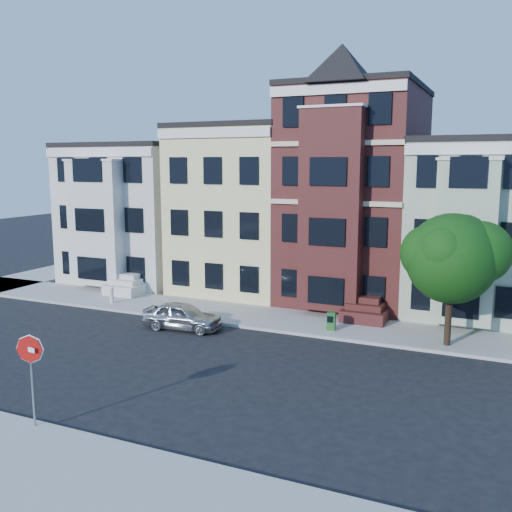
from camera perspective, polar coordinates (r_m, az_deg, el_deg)
The scene contains 12 objects.
ground at distance 21.68m, azimuth -0.37°, elevation -12.38°, with size 120.00×120.00×0.00m, color black.
far_sidewalk at distance 28.73m, azimuth 6.34°, elevation -6.81°, with size 60.00×4.00×0.15m, color #9E9B93.
near_sidewalk at distance 15.48m, azimuth -13.79°, elevation -21.78°, with size 60.00×4.00×0.15m, color #9E9B93.
house_white at distance 40.46m, azimuth -11.21°, elevation 4.11°, with size 8.00×9.00×9.00m, color silver.
house_yellow at distance 36.37m, azimuth -0.88°, elevation 4.52°, with size 7.00×9.00×10.00m, color beige.
house_brown at distance 33.93m, azimuth 9.94°, elevation 5.74°, with size 7.00×9.00×12.00m, color #431816.
house_green at distance 33.05m, azimuth 20.85°, elevation 2.57°, with size 6.00×9.00×9.00m, color #9FB095.
street_tree at distance 25.74m, azimuth 18.94°, elevation -0.82°, with size 6.13×6.13×7.13m, color #174A12, non-canonical shape.
parked_car at distance 28.07m, azimuth -7.38°, elevation -5.96°, with size 1.57×3.91×1.33m, color #A0A2A7.
newspaper_box at distance 27.50m, azimuth 7.53°, elevation -6.46°, with size 0.39×0.35×0.87m, color #216125.
fire_hydrant at distance 33.48m, azimuth -14.22°, elevation -3.94°, with size 0.26×0.26×0.73m, color beige.
stop_sign at distance 18.60m, azimuth -21.50°, elevation -11.00°, with size 0.88×0.12×3.22m, color #A5110D, non-canonical shape.
Camera 1 is at (8.41, -18.31, 7.98)m, focal length 40.00 mm.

